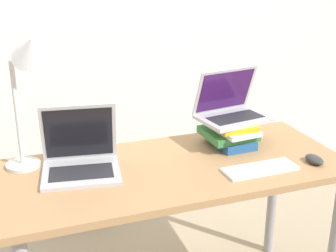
% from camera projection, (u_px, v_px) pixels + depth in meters
% --- Properties ---
extents(desk, '(1.43, 0.63, 0.75)m').
position_uv_depth(desk, '(176.00, 185.00, 1.98)').
color(desk, '#9E754C').
rests_on(desk, ground_plane).
extents(laptop_left, '(0.34, 0.31, 0.27)m').
position_uv_depth(laptop_left, '(80.00, 159.00, 1.88)').
color(laptop_left, '#B2B2B7').
rests_on(laptop_left, desk).
extents(book_stack, '(0.23, 0.26, 0.12)m').
position_uv_depth(book_stack, '(231.00, 133.00, 2.13)').
color(book_stack, '#235693').
rests_on(book_stack, desk).
extents(laptop_on_books, '(0.33, 0.27, 0.23)m').
position_uv_depth(laptop_on_books, '(231.00, 109.00, 2.13)').
color(laptop_on_books, '#B2B2B7').
rests_on(laptop_on_books, book_stack).
extents(wireless_keyboard, '(0.31, 0.11, 0.01)m').
position_uv_depth(wireless_keyboard, '(260.00, 169.00, 1.90)').
color(wireless_keyboard, white).
rests_on(wireless_keyboard, desk).
extents(mouse, '(0.06, 0.10, 0.03)m').
position_uv_depth(mouse, '(314.00, 159.00, 1.96)').
color(mouse, '#2D2D2D').
rests_on(mouse, desk).
extents(desk_lamp, '(0.23, 0.20, 0.58)m').
position_uv_depth(desk_lamp, '(30.00, 64.00, 1.78)').
color(desk_lamp, silver).
rests_on(desk_lamp, desk).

